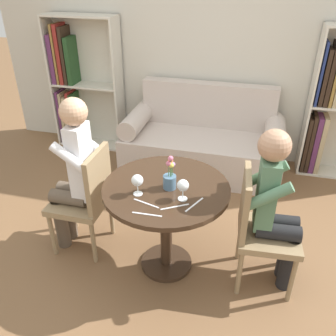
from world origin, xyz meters
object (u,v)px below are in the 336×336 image
Objects in this scene: bookshelf_left at (78,85)px; chair_left at (87,196)px; chair_right at (259,226)px; flower_vase at (170,177)px; person_left at (74,174)px; wine_glass_right at (183,186)px; wine_glass_left at (137,181)px; couch at (203,143)px; person_right at (276,208)px.

bookshelf_left is 2.06m from chair_left.
chair_left is 1.32m from chair_right.
person_left is at bearing 174.88° from flower_vase.
bookshelf_left is 6.24× the size of flower_vase.
wine_glass_left is at bearing -176.30° from wine_glass_right.
couch reaches higher than chair_left.
bookshelf_left reaches higher than chair_left.
couch is at bearing 94.78° from wine_glass_right.
wine_glass_right is at bearing 78.69° from person_left.
couch is 1.82m from wine_glass_left.
person_left is 0.92m from wine_glass_right.
person_right reaches higher than couch.
person_right is at bearing 11.84° from wine_glass_left.
wine_glass_right is (1.76, -1.98, 0.06)m from bookshelf_left.
chair_left is 1.42m from person_right.
flower_vase is (-0.11, 0.11, -0.02)m from wine_glass_right.
person_left is 1.06× the size of person_right.
wine_glass_right is 0.58× the size of flower_vase.
couch is at bearing 84.74° from wine_glass_left.
person_right is 4.83× the size of flower_vase.
person_left is 1.50m from person_right.
couch is 1.80m from wine_glass_right.
bookshelf_left is 1.76× the size of chair_right.
person_right is at bearing 89.70° from person_left.
wine_glass_left is 1.01× the size of wine_glass_right.
chair_left is 0.77m from flower_vase.
chair_right is 6.06× the size of wine_glass_left.
flower_vase is (0.19, 0.13, -0.02)m from wine_glass_left.
chair_left is 0.74× the size of person_right.
wine_glass_right is (0.30, 0.02, -0.00)m from wine_glass_left.
wine_glass_left is at bearing 97.75° from chair_right.
person_left is at bearing -89.95° from chair_left.
wine_glass_right is (-0.52, -0.16, 0.34)m from chair_right.
chair_right is (0.66, -1.56, 0.18)m from couch.
flower_vase is (-0.63, -0.05, 0.33)m from chair_right.
chair_right is 0.74× the size of person_right.
person_right is at bearing 15.75° from wine_glass_right.
person_left reaches higher than wine_glass_left.
person_left reaches higher than chair_left.
couch is at bearing 91.03° from flower_vase.
person_right is 0.95m from wine_glass_left.
flower_vase is at bearing -48.73° from bookshelf_left.
chair_right is at bearing -38.70° from bookshelf_left.
person_right reaches higher than chair_right.
person_right is (1.41, -0.01, 0.16)m from chair_left.
wine_glass_left is 0.59× the size of flower_vase.
person_left is (-0.75, -1.54, 0.37)m from couch.
bookshelf_left is 10.64× the size of wine_glass_left.
wine_glass_left is 0.30m from wine_glass_right.
wine_glass_left is (0.50, -0.20, 0.35)m from chair_left.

